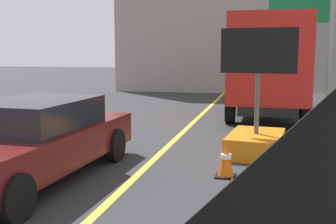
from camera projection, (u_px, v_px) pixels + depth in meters
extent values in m
cube|color=yellow|center=(90.00, 219.00, 5.49)|extent=(0.14, 36.00, 0.01)
cube|color=orange|center=(256.00, 144.00, 9.05)|extent=(1.28, 1.91, 0.45)
cylinder|color=#4C4C4C|center=(257.00, 104.00, 8.92)|extent=(0.10, 0.10, 1.30)
cube|color=black|center=(259.00, 51.00, 8.76)|extent=(1.60, 0.25, 0.95)
sphere|color=yellow|center=(286.00, 51.00, 8.63)|extent=(0.09, 0.09, 0.09)
sphere|color=yellow|center=(271.00, 51.00, 8.73)|extent=(0.09, 0.09, 0.09)
sphere|color=yellow|center=(257.00, 51.00, 8.83)|extent=(0.09, 0.09, 0.09)
sphere|color=yellow|center=(242.00, 51.00, 8.92)|extent=(0.09, 0.09, 0.09)
sphere|color=yellow|center=(235.00, 42.00, 8.96)|extent=(0.09, 0.09, 0.09)
sphere|color=yellow|center=(234.00, 59.00, 9.01)|extent=(0.09, 0.09, 0.09)
cube|color=black|center=(267.00, 98.00, 14.78)|extent=(1.66, 7.33, 0.25)
cube|color=silver|center=(267.00, 66.00, 17.17)|extent=(2.32, 2.06, 1.90)
cube|color=red|center=(268.00, 58.00, 13.50)|extent=(2.34, 4.99, 2.60)
cylinder|color=black|center=(239.00, 94.00, 17.44)|extent=(0.29, 0.90, 0.90)
cylinder|color=black|center=(294.00, 96.00, 16.95)|extent=(0.29, 0.90, 0.90)
cylinder|color=black|center=(230.00, 109.00, 12.93)|extent=(0.29, 0.90, 0.90)
cylinder|color=black|center=(305.00, 111.00, 12.44)|extent=(0.29, 0.90, 0.90)
cube|color=#591414|center=(29.00, 148.00, 7.10)|extent=(2.09, 4.96, 0.60)
cube|color=black|center=(35.00, 114.00, 7.25)|extent=(1.74, 2.27, 0.50)
cylinder|color=black|center=(15.00, 198.00, 5.36)|extent=(0.25, 0.67, 0.66)
cylinder|color=black|center=(115.00, 145.00, 8.42)|extent=(0.25, 0.67, 0.66)
cylinder|color=black|center=(38.00, 140.00, 8.91)|extent=(0.25, 0.67, 0.66)
cylinder|color=gray|center=(330.00, 45.00, 18.42)|extent=(0.18, 0.18, 5.00)
cube|color=#0F6033|center=(299.00, 8.00, 18.59)|extent=(2.60, 0.21, 1.30)
cube|color=white|center=(299.00, 8.00, 18.62)|extent=(1.82, 0.12, 0.18)
cube|color=gray|center=(245.00, 10.00, 26.10)|extent=(13.90, 9.28, 9.62)
cone|color=orange|center=(232.00, 205.00, 4.93)|extent=(0.28, 0.28, 0.73)
cylinder|color=white|center=(232.00, 202.00, 4.93)|extent=(0.19, 0.19, 0.08)
cube|color=black|center=(226.00, 176.00, 7.39)|extent=(0.36, 0.36, 0.03)
cone|color=#EA5B0C|center=(226.00, 158.00, 7.35)|extent=(0.28, 0.28, 0.63)
cylinder|color=white|center=(226.00, 156.00, 7.34)|extent=(0.19, 0.19, 0.08)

